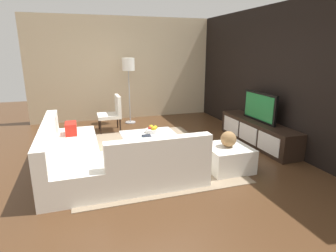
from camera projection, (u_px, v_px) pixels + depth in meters
The scene contains 14 objects.
ground_plane at pixel (147, 157), 5.19m from camera, with size 14.00×14.00×0.00m, color #4C301C.
feature_wall_back at pixel (275, 77), 5.62m from camera, with size 6.40×0.12×2.80m, color black.
side_wall_left at pixel (125, 69), 7.81m from camera, with size 0.12×5.20×2.80m, color #C6B28E.
area_rug at pixel (145, 155), 5.29m from camera, with size 3.27×2.64×0.01m, color gray.
media_console at pixel (257, 133), 5.84m from camera, with size 2.18×0.48×0.50m.
television at pixel (260, 107), 5.69m from camera, with size 1.02×0.06×0.60m.
sectional_couch at pixel (100, 159), 4.38m from camera, with size 2.44×2.34×0.79m.
coffee_table at pixel (150, 144), 5.26m from camera, with size 0.96×1.02×0.38m.
accent_chair_near at pixel (113, 111), 6.74m from camera, with size 0.55×0.54×0.87m.
floor_lamp at pixel (128, 68), 7.21m from camera, with size 0.32×0.32×1.72m.
ottoman at pixel (227, 158), 4.62m from camera, with size 0.70×0.70×0.40m, color white.
fruit_bowl at pixel (153, 130), 5.40m from camera, with size 0.28×0.28×0.14m.
decorative_ball at pixel (228, 139), 4.53m from camera, with size 0.26×0.26×0.26m, color #997247.
book_stack at pixel (147, 137), 4.97m from camera, with size 0.18×0.16×0.08m.
Camera 1 is at (4.74, -1.12, 1.95)m, focal length 29.73 mm.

